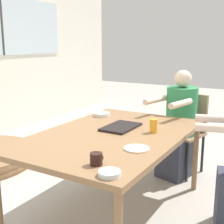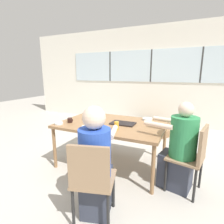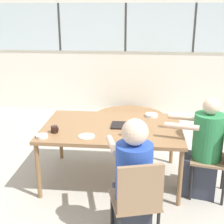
# 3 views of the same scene
# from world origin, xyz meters

# --- Properties ---
(ground_plane) EXTENTS (16.00, 16.00, 0.00)m
(ground_plane) POSITION_xyz_m (0.00, 0.00, 0.00)
(ground_plane) COLOR #B2ADA3
(dining_table) EXTENTS (1.65, 1.09, 0.70)m
(dining_table) POSITION_xyz_m (0.00, 0.00, 0.65)
(dining_table) COLOR olive
(dining_table) RESTS_ON ground_plane
(chair_for_woman_green_shirt) EXTENTS (0.48, 0.48, 0.88)m
(chair_for_woman_green_shirt) POSITION_xyz_m (1.21, -0.26, 0.53)
(chair_for_woman_green_shirt) COLOR #937556
(chair_for_woman_green_shirt) RESTS_ON ground_plane
(person_woman_green_shirt) EXTENTS (0.65, 0.44, 1.15)m
(person_woman_green_shirt) POSITION_xyz_m (1.04, -0.23, 0.51)
(person_woman_green_shirt) COLOR #333847
(person_woman_green_shirt) RESTS_ON ground_plane
(food_tray_dark) EXTENTS (0.38, 0.24, 0.02)m
(food_tray_dark) POSITION_xyz_m (0.18, 0.02, 0.71)
(food_tray_dark) COLOR black
(food_tray_dark) RESTS_ON dining_table
(coffee_mug) EXTENTS (0.08, 0.08, 0.08)m
(coffee_mug) POSITION_xyz_m (-0.63, -0.26, 0.74)
(coffee_mug) COLOR black
(coffee_mug) RESTS_ON dining_table
(juice_glass) EXTENTS (0.06, 0.06, 0.12)m
(juice_glass) POSITION_xyz_m (0.20, -0.28, 0.76)
(juice_glass) COLOR gold
(juice_glass) RESTS_ON dining_table
(bowl_white_shallow) EXTENTS (0.13, 0.13, 0.03)m
(bowl_white_shallow) POSITION_xyz_m (-0.73, -0.41, 0.72)
(bowl_white_shallow) COLOR silver
(bowl_white_shallow) RESTS_ON dining_table
(bowl_cereal) EXTENTS (0.16, 0.16, 0.04)m
(bowl_cereal) POSITION_xyz_m (0.48, 0.40, 0.72)
(bowl_cereal) COLOR silver
(bowl_cereal) RESTS_ON dining_table
(plate_tortillas) EXTENTS (0.18, 0.18, 0.01)m
(plate_tortillas) POSITION_xyz_m (-0.25, -0.34, 0.71)
(plate_tortillas) COLOR beige
(plate_tortillas) RESTS_ON dining_table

